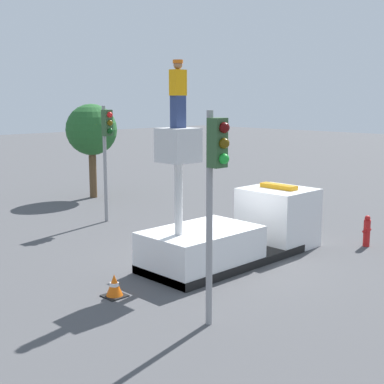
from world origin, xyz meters
The scene contains 8 objects.
ground_plane centered at (0.00, 0.00, 0.00)m, with size 120.00×120.00×0.00m, color #4C4C4F.
bucket_truck centered at (0.59, 0.00, 0.80)m, with size 6.23×2.19×4.05m.
worker centered at (-1.85, 0.00, 4.93)m, with size 0.40×0.26×1.75m.
traffic_light_pole centered at (-3.54, -2.93, 3.25)m, with size 0.34×0.57×4.58m.
traffic_light_across centered at (0.65, 6.77, 3.23)m, with size 0.34×0.57×4.56m.
fire_hydrant centered at (4.65, -2.12, 0.51)m, with size 0.46×0.22×1.04m.
traffic_cone_rear centered at (-4.03, -0.02, 0.26)m, with size 0.53×0.53×0.56m.
tree_left_bg centered at (3.29, 11.74, 3.30)m, with size 2.48×2.48×4.59m.
Camera 1 is at (-11.42, -10.34, 4.80)m, focal length 50.00 mm.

